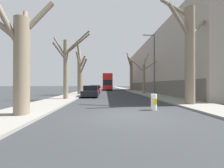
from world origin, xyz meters
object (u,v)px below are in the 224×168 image
object	(u,v)px
street_tree_left_0	(21,57)
traffic_bollard	(154,102)
lamp_post	(153,62)
street_tree_right_0	(189,52)
street_tree_right_1	(144,75)
parked_car_2	(97,89)
street_tree_left_1	(67,66)
parked_car_1	(95,90)
parked_car_0	(91,91)
street_tree_right_2	(131,74)
street_tree_left_2	(80,73)
double_decker_bus	(107,81)

from	to	relation	value
street_tree_left_0	traffic_bollard	distance (m)	7.43
lamp_post	street_tree_right_0	bearing A→B (deg)	-82.90
street_tree_right_1	traffic_bollard	distance (m)	15.31
street_tree_right_0	parked_car_2	bearing A→B (deg)	111.43
lamp_post	street_tree_left_1	bearing A→B (deg)	-171.00
parked_car_1	traffic_bollard	size ratio (longest dim) A/B	4.54
traffic_bollard	parked_car_0	bearing A→B (deg)	115.29
street_tree_right_2	street_tree_left_2	bearing A→B (deg)	-127.77
street_tree_right_0	street_tree_right_2	bearing A→B (deg)	90.23
parked_car_0	street_tree_right_0	bearing A→B (deg)	-45.14
street_tree_left_2	street_tree_right_2	size ratio (longest dim) A/B	0.87
street_tree_left_2	street_tree_left_1	bearing A→B (deg)	-90.98
street_tree_left_0	street_tree_left_1	xyz separation A→B (m)	(0.11, 7.91, 0.60)
street_tree_left_2	street_tree_right_0	xyz separation A→B (m)	(9.90, -11.70, 0.67)
street_tree_right_0	street_tree_left_2	bearing A→B (deg)	130.23
street_tree_left_1	lamp_post	size ratio (longest dim) A/B	0.94
street_tree_left_1	street_tree_right_1	bearing A→B (deg)	39.80
parked_car_0	traffic_bollard	distance (m)	10.94
street_tree_left_1	street_tree_right_2	xyz separation A→B (m)	(9.93, 19.93, 0.71)
street_tree_left_1	street_tree_right_0	bearing A→B (deg)	-23.84
lamp_post	parked_car_0	bearing A→B (deg)	163.95
street_tree_right_0	street_tree_right_2	distance (m)	24.36
street_tree_right_2	lamp_post	world-z (taller)	street_tree_right_2
parked_car_0	parked_car_2	size ratio (longest dim) A/B	1.02
street_tree_left_0	double_decker_bus	bearing A→B (deg)	82.53
street_tree_right_2	double_decker_bus	bearing A→B (deg)	128.32
street_tree_left_0	parked_car_2	distance (m)	23.89
street_tree_right_2	parked_car_2	size ratio (longest dim) A/B	2.07
street_tree_right_1	lamp_post	size ratio (longest dim) A/B	0.94
street_tree_left_0	parked_car_2	size ratio (longest dim) A/B	1.39
street_tree_right_0	lamp_post	distance (m)	5.95
street_tree_right_0	street_tree_right_1	size ratio (longest dim) A/B	1.26
parked_car_0	parked_car_1	world-z (taller)	parked_car_1
street_tree_right_0	lamp_post	world-z (taller)	street_tree_right_0
street_tree_left_2	street_tree_right_1	world-z (taller)	street_tree_left_2
street_tree_right_0	parked_car_0	bearing A→B (deg)	134.86
street_tree_right_0	double_decker_bus	world-z (taller)	street_tree_right_0
street_tree_left_0	lamp_post	world-z (taller)	lamp_post
street_tree_left_2	parked_car_2	size ratio (longest dim) A/B	1.80
street_tree_right_1	traffic_bollard	xyz separation A→B (m)	(-3.29, -14.74, -2.52)
street_tree_left_0	parked_car_1	bearing A→B (deg)	83.07
street_tree_left_2	parked_car_2	bearing A→B (deg)	76.95
street_tree_left_0	street_tree_right_0	distance (m)	10.77
street_tree_left_2	double_decker_bus	size ratio (longest dim) A/B	0.71
street_tree_right_1	parked_car_2	bearing A→B (deg)	137.15
street_tree_left_1	parked_car_1	xyz separation A→B (m)	(2.09, 10.22, -2.75)
street_tree_right_1	parked_car_1	bearing A→B (deg)	167.05
lamp_post	street_tree_right_2	bearing A→B (deg)	88.02
street_tree_right_0	traffic_bollard	xyz separation A→B (m)	(-3.26, -1.92, -3.47)
street_tree_right_1	street_tree_right_2	size ratio (longest dim) A/B	0.77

